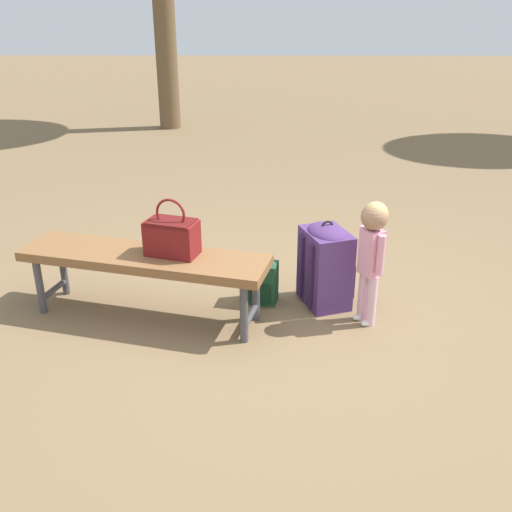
# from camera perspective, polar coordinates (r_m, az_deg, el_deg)

# --- Properties ---
(ground_plane) EXTENTS (40.00, 40.00, 0.00)m
(ground_plane) POSITION_cam_1_polar(r_m,az_deg,el_deg) (3.73, 2.76, -6.95)
(ground_plane) COLOR brown
(ground_plane) RESTS_ON ground
(park_bench) EXTENTS (1.65, 0.78, 0.45)m
(park_bench) POSITION_cam_1_polar(r_m,az_deg,el_deg) (3.74, -10.98, -0.55)
(park_bench) COLOR brown
(park_bench) RESTS_ON ground
(handbag) EXTENTS (0.36, 0.27, 0.37)m
(handbag) POSITION_cam_1_polar(r_m,az_deg,el_deg) (3.63, -8.32, 2.00)
(handbag) COLOR maroon
(handbag) RESTS_ON park_bench
(child_standing) EXTENTS (0.17, 0.20, 0.82)m
(child_standing) POSITION_cam_1_polar(r_m,az_deg,el_deg) (3.61, 11.40, 1.07)
(child_standing) COLOR #E5B2C6
(child_standing) RESTS_ON ground
(backpack_large) EXTENTS (0.38, 0.42, 0.60)m
(backpack_large) POSITION_cam_1_polar(r_m,az_deg,el_deg) (3.90, 6.89, -0.67)
(backpack_large) COLOR #4C2D66
(backpack_large) RESTS_ON ground
(backpack_small) EXTENTS (0.22, 0.20, 0.34)m
(backpack_small) POSITION_cam_1_polar(r_m,az_deg,el_deg) (3.95, 0.65, -2.35)
(backpack_small) COLOR #1E4C2D
(backpack_small) RESTS_ON ground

